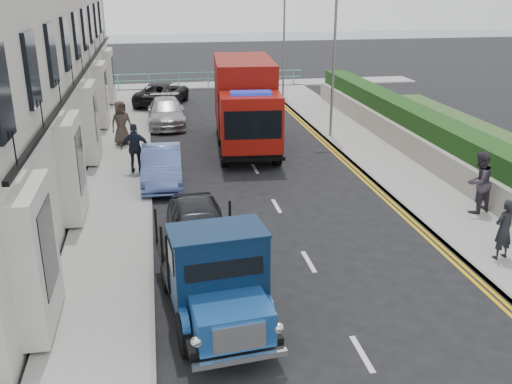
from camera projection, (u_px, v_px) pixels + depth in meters
name	position (u px, v px, depth m)	size (l,w,h in m)	color
ground	(332.00, 301.00, 13.07)	(120.00, 120.00, 0.00)	black
pavement_west	(118.00, 184.00, 20.49)	(2.40, 38.00, 0.12)	gray
pavement_east	(393.00, 168.00, 22.24)	(2.60, 38.00, 0.12)	gray
promenade	(207.00, 86.00, 39.81)	(30.00, 2.50, 0.12)	gray
sea_plane	(182.00, 42.00, 68.44)	(120.00, 120.00, 0.00)	slate
garden_east	(441.00, 145.00, 22.26)	(1.45, 28.00, 1.75)	#B2AD9E
seafront_railing	(208.00, 80.00, 38.89)	(13.00, 0.08, 1.11)	#59B2A5
lamp_mid	(332.00, 51.00, 25.30)	(1.23, 0.18, 7.00)	slate
lamp_far	(282.00, 32.00, 34.53)	(1.23, 0.18, 7.00)	slate
bedford_lorry	(217.00, 282.00, 11.80)	(2.33, 4.94, 2.26)	black
red_lorry	(245.00, 102.00, 24.69)	(2.98, 7.29, 3.73)	black
parked_car_front	(197.00, 228.00, 15.28)	(1.63, 4.04, 1.38)	black
parked_car_mid	(162.00, 166.00, 20.52)	(1.39, 4.00, 1.32)	#546AB4
parked_car_rear	(166.00, 112.00, 28.93)	(1.83, 4.49, 1.30)	#AAABAF
seafront_car_left	(162.00, 93.00, 33.62)	(2.28, 4.94, 1.37)	black
seafront_car_right	(238.00, 87.00, 35.76)	(1.55, 3.84, 1.31)	#A7A7AB
pedestrian_east_near	(504.00, 229.00, 14.59)	(0.59, 0.39, 1.62)	black
pedestrian_east_far	(479.00, 182.00, 17.52)	(0.95, 0.74, 1.96)	#37303B
pedestrian_west_near	(135.00, 148.00, 21.26)	(1.09, 0.45, 1.86)	#1A222F
pedestrian_west_far	(121.00, 123.00, 24.88)	(0.94, 0.61, 1.93)	#40352E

